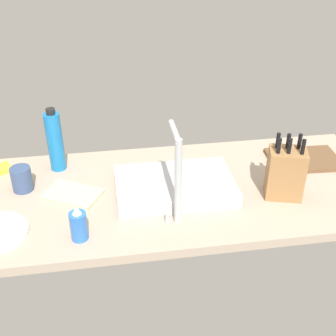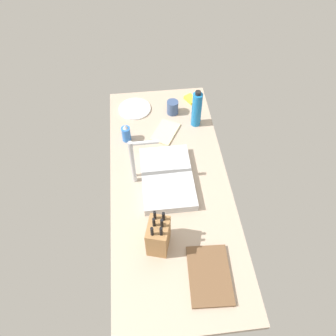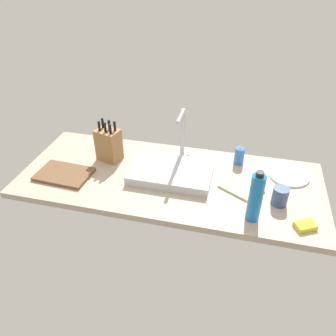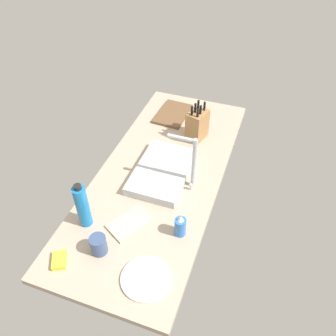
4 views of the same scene
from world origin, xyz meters
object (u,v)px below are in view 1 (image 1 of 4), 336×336
Objects in this scene: sink_basin at (175,186)px; water_bottle at (55,141)px; cutting_board at (304,159)px; dish_towel at (72,194)px; faucet at (177,173)px; soap_bottle at (79,225)px; coffee_mug at (22,179)px; knife_block at (285,173)px.

water_bottle reaches higher than sink_basin.
cutting_board is at bearing -166.71° from sink_basin.
sink_basin reaches higher than dish_towel.
faucet reaches higher than cutting_board.
cutting_board is 96.14cm from dish_towel.
dish_towel is at bearing -28.95° from faucet.
soap_bottle reaches higher than sink_basin.
faucet is at bearing 153.84° from coffee_mug.
coffee_mug is (18.51, -6.87, 4.15)cm from dish_towel.
sink_basin is 59.02cm from cutting_board.
water_bottle is (41.98, -40.51, -6.29)cm from faucet.
faucet is at bearing 27.11° from knife_block.
cutting_board is 99.01cm from soap_bottle.
sink_basin is 1.38× the size of faucet.
faucet is at bearing 136.02° from water_bottle.
faucet reaches higher than coffee_mug.
sink_basin is 1.66× the size of water_bottle.
knife_block is at bearing -168.85° from faucet.
water_bottle is at bearing -43.98° from faucet.
sink_basin is at bearing 3.67° from knife_block.
dish_towel is at bearing 7.38° from knife_block.
knife_block is 75.41cm from soap_bottle.
coffee_mug is at bearing -55.70° from soap_bottle.
sink_basin reaches higher than cutting_board.
knife_block is at bearing 50.44° from cutting_board.
knife_block is (-41.45, -8.17, -9.01)cm from faucet.
sink_basin is 1.52× the size of cutting_board.
sink_basin is 1.79× the size of knife_block.
knife_block is (-39.17, 8.54, 7.28)cm from sink_basin.
cutting_board is at bearing -153.12° from faucet.
water_bottle reaches higher than coffee_mug.
cutting_board reaches higher than dish_towel.
sink_basin is 4.64× the size of coffee_mug.
soap_bottle is at bearing 124.30° from coffee_mug.
faucet is 35.63cm from soap_bottle.
knife_block is at bearing 167.71° from sink_basin.
coffee_mug reaches higher than cutting_board.
cutting_board is 3.05× the size of coffee_mug.
water_bottle is (44.26, -23.80, 10.00)cm from sink_basin.
cutting_board is 1.09× the size of water_bottle.
knife_block reaches higher than soap_bottle.
sink_basin is 38.32cm from dish_towel.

